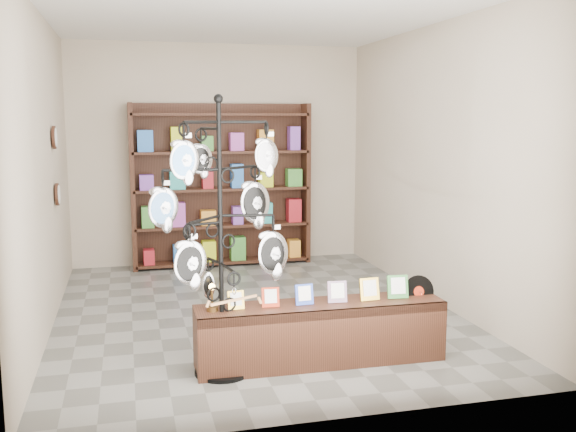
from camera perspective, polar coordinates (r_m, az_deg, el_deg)
name	(u,v)px	position (r m, az deg, el deg)	size (l,w,h in m)	color
ground	(255,312)	(6.77, -2.92, -8.51)	(5.00, 5.00, 0.00)	slate
room_envelope	(254,133)	(6.47, -3.05, 7.36)	(5.00, 5.00, 5.00)	#C1B09C
display_tree	(220,216)	(4.92, -6.04, -0.03)	(1.16, 1.16, 2.18)	black
front_shelf	(321,333)	(5.36, 2.91, -10.31)	(2.05, 0.44, 0.72)	black
back_shelving	(222,190)	(8.78, -5.91, 2.29)	(2.42, 0.36, 2.20)	black
wall_clocks	(56,166)	(7.19, -19.94, 4.19)	(0.03, 0.24, 0.84)	black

